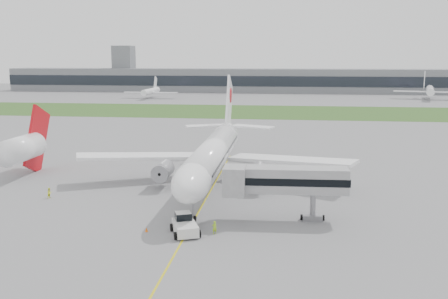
# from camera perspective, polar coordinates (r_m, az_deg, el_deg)

# --- Properties ---
(ground) EXTENTS (600.00, 600.00, 0.00)m
(ground) POSITION_cam_1_polar(r_m,az_deg,el_deg) (81.21, -1.64, -4.88)
(ground) COLOR gray
(ground) RESTS_ON ground
(apron_markings) EXTENTS (70.00, 70.00, 0.04)m
(apron_markings) POSITION_cam_1_polar(r_m,az_deg,el_deg) (76.46, -2.21, -5.88)
(apron_markings) COLOR gold
(apron_markings) RESTS_ON ground
(grass_strip) EXTENTS (600.00, 50.00, 0.02)m
(grass_strip) POSITION_cam_1_polar(r_m,az_deg,el_deg) (198.88, 3.57, 4.36)
(grass_strip) COLOR #315D23
(grass_strip) RESTS_ON ground
(terminal_building) EXTENTS (320.00, 22.30, 14.00)m
(terminal_building) POSITION_cam_1_polar(r_m,az_deg,el_deg) (307.79, 4.85, 7.87)
(terminal_building) COLOR gray
(terminal_building) RESTS_ON ground
(control_tower) EXTENTS (12.00, 12.00, 56.00)m
(control_tower) POSITION_cam_1_polar(r_m,az_deg,el_deg) (326.40, -11.26, 6.63)
(control_tower) COLOR gray
(control_tower) RESTS_ON ground
(airliner) EXTENTS (48.13, 53.95, 17.88)m
(airliner) POSITION_cam_1_polar(r_m,az_deg,el_deg) (84.60, -1.17, -0.31)
(airliner) COLOR white
(airliner) RESTS_ON ground
(pushback_tug) EXTENTS (4.50, 5.38, 2.43)m
(pushback_tug) POSITION_cam_1_polar(r_m,az_deg,el_deg) (62.82, -4.53, -8.55)
(pushback_tug) COLOR silver
(pushback_tug) RESTS_ON ground
(jet_bridge) EXTENTS (16.34, 5.22, 7.56)m
(jet_bridge) POSITION_cam_1_polar(r_m,az_deg,el_deg) (66.21, 6.57, -3.54)
(jet_bridge) COLOR #A9A9AC
(jet_bridge) RESTS_ON ground
(safety_cone_left) EXTENTS (0.40, 0.40, 0.55)m
(safety_cone_left) POSITION_cam_1_polar(r_m,az_deg,el_deg) (64.16, -8.85, -9.03)
(safety_cone_left) COLOR orange
(safety_cone_left) RESTS_ON ground
(safety_cone_right) EXTENTS (0.39, 0.39, 0.53)m
(safety_cone_right) POSITION_cam_1_polar(r_m,az_deg,el_deg) (63.22, -3.80, -9.23)
(safety_cone_right) COLOR orange
(safety_cone_right) RESTS_ON ground
(ground_crew_near) EXTENTS (0.74, 0.68, 1.69)m
(ground_crew_near) POSITION_cam_1_polar(r_m,az_deg,el_deg) (62.45, -1.09, -8.91)
(ground_crew_near) COLOR #9DD223
(ground_crew_near) RESTS_ON ground
(ground_crew_far) EXTENTS (0.85, 0.97, 1.66)m
(ground_crew_far) POSITION_cam_1_polar(r_m,az_deg,el_deg) (82.10, -19.31, -4.72)
(ground_crew_far) COLOR #F2FC2A
(ground_crew_far) RESTS_ON ground
(neighbor_aircraft) EXTENTS (4.81, 16.43, 13.46)m
(neighbor_aircraft) POSITION_cam_1_polar(r_m,az_deg,el_deg) (97.78, -21.94, 0.21)
(neighbor_aircraft) COLOR red
(neighbor_aircraft) RESTS_ON ground
(distant_aircraft_left) EXTENTS (28.70, 25.47, 10.75)m
(distant_aircraft_left) POSITION_cam_1_polar(r_m,az_deg,el_deg) (262.78, -8.35, 5.80)
(distant_aircraft_left) COLOR white
(distant_aircraft_left) RESTS_ON ground
(distant_aircraft_right) EXTENTS (41.60, 38.64, 13.38)m
(distant_aircraft_right) POSITION_cam_1_polar(r_m,az_deg,el_deg) (273.75, 22.43, 5.30)
(distant_aircraft_right) COLOR white
(distant_aircraft_right) RESTS_ON ground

